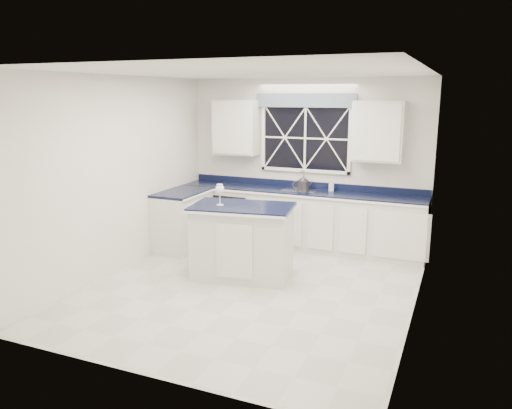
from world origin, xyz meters
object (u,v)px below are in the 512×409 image
at_px(island, 242,241).
at_px(kettle, 303,184).
at_px(dishwasher, 237,216).
at_px(faucet, 303,179).
at_px(soap_bottle, 331,186).
at_px(wine_glass, 220,191).

relative_size(island, kettle, 4.59).
bearing_deg(dishwasher, kettle, 0.48).
bearing_deg(faucet, soap_bottle, -6.97).
bearing_deg(dishwasher, faucet, 10.02).
bearing_deg(soap_bottle, kettle, -163.79).
bearing_deg(dishwasher, soap_bottle, 4.89).
distance_m(faucet, island, 1.91).
xyz_separation_m(faucet, kettle, (0.05, -0.18, -0.05)).
bearing_deg(faucet, dishwasher, -169.98).
relative_size(dishwasher, faucet, 2.72).
bearing_deg(island, soap_bottle, 57.45).
height_order(island, wine_glass, wine_glass).
distance_m(island, soap_bottle, 1.97).
distance_m(dishwasher, island, 1.80).
height_order(faucet, wine_glass, wine_glass).
relative_size(dishwasher, kettle, 2.61).
bearing_deg(dishwasher, island, -62.92).
xyz_separation_m(dishwasher, kettle, (1.15, 0.01, 0.64)).
xyz_separation_m(dishwasher, wine_glass, (0.54, -1.70, 0.78)).
xyz_separation_m(wine_glass, soap_bottle, (1.04, 1.84, -0.17)).
bearing_deg(soap_bottle, island, -113.79).
height_order(faucet, kettle, faucet).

